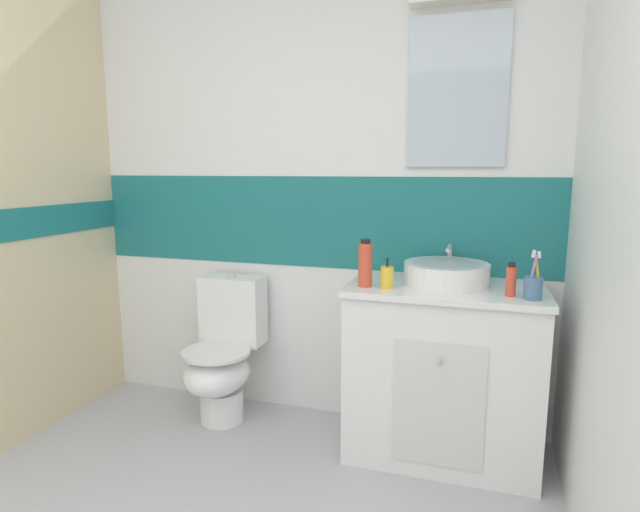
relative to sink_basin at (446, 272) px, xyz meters
The scene contains 8 objects.
wall_back_tiled 0.87m from the sink_basin, 159.99° to the left, with size 3.20×0.20×2.50m.
vanity_cabinet 0.48m from the sink_basin, 82.32° to the right, with size 0.90×0.54×0.85m.
sink_basin is the anchor object (origin of this frame).
toilet 1.30m from the sink_basin, behind, with size 0.37×0.50×0.80m.
toothbrush_cup 0.41m from the sink_basin, 28.02° to the right, with size 0.08×0.08×0.21m.
soap_dispenser 0.31m from the sink_basin, 145.44° to the right, with size 0.06×0.06×0.14m.
shampoo_bottle_tall 0.40m from the sink_basin, 154.52° to the right, with size 0.06×0.06×0.22m.
deodorant_spray_can 0.33m from the sink_basin, 30.49° to the right, with size 0.04×0.04×0.15m.
Camera 1 is at (0.89, -0.28, 1.39)m, focal length 28.83 mm.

